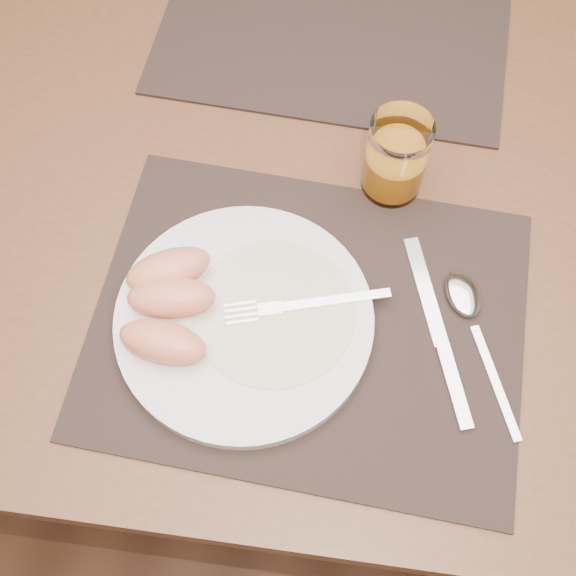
{
  "coord_description": "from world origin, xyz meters",
  "views": [
    {
      "loc": [
        0.03,
        -0.52,
        1.45
      ],
      "look_at": [
        -0.01,
        -0.19,
        0.77
      ],
      "focal_mm": 45.0,
      "sensor_mm": 36.0,
      "label": 1
    }
  ],
  "objects_px": {
    "placemat_far": "(336,18)",
    "spoon": "(467,306)",
    "table": "(318,192)",
    "placemat_near": "(308,322)",
    "plate": "(244,320)",
    "knife": "(442,345)",
    "fork": "(293,306)",
    "juice_glass": "(395,160)"
  },
  "relations": [
    {
      "from": "spoon",
      "to": "placemat_far",
      "type": "bearing_deg",
      "value": 114.2
    },
    {
      "from": "placemat_near",
      "to": "plate",
      "type": "bearing_deg",
      "value": -170.32
    },
    {
      "from": "placemat_far",
      "to": "juice_glass",
      "type": "height_order",
      "value": "juice_glass"
    },
    {
      "from": "placemat_far",
      "to": "fork",
      "type": "bearing_deg",
      "value": -90.15
    },
    {
      "from": "placemat_far",
      "to": "fork",
      "type": "height_order",
      "value": "fork"
    },
    {
      "from": "plate",
      "to": "juice_glass",
      "type": "relative_size",
      "value": 2.6
    },
    {
      "from": "table",
      "to": "spoon",
      "type": "height_order",
      "value": "spoon"
    },
    {
      "from": "table",
      "to": "juice_glass",
      "type": "xyz_separation_m",
      "value": [
        0.09,
        -0.04,
        0.13
      ]
    },
    {
      "from": "placemat_far",
      "to": "plate",
      "type": "xyz_separation_m",
      "value": [
        -0.05,
        -0.45,
        0.01
      ]
    },
    {
      "from": "table",
      "to": "fork",
      "type": "xyz_separation_m",
      "value": [
        -0.01,
        -0.21,
        0.11
      ]
    },
    {
      "from": "juice_glass",
      "to": "table",
      "type": "bearing_deg",
      "value": 157.53
    },
    {
      "from": "spoon",
      "to": "knife",
      "type": "bearing_deg",
      "value": -117.77
    },
    {
      "from": "plate",
      "to": "knife",
      "type": "distance_m",
      "value": 0.21
    },
    {
      "from": "table",
      "to": "knife",
      "type": "distance_m",
      "value": 0.29
    },
    {
      "from": "placemat_far",
      "to": "fork",
      "type": "relative_size",
      "value": 2.61
    },
    {
      "from": "placemat_near",
      "to": "spoon",
      "type": "height_order",
      "value": "spoon"
    },
    {
      "from": "plate",
      "to": "spoon",
      "type": "bearing_deg",
      "value": 11.72
    },
    {
      "from": "fork",
      "to": "knife",
      "type": "height_order",
      "value": "fork"
    },
    {
      "from": "table",
      "to": "placemat_near",
      "type": "bearing_deg",
      "value": -86.87
    },
    {
      "from": "fork",
      "to": "spoon",
      "type": "xyz_separation_m",
      "value": [
        0.18,
        0.03,
        -0.01
      ]
    },
    {
      "from": "fork",
      "to": "juice_glass",
      "type": "relative_size",
      "value": 1.66
    },
    {
      "from": "plate",
      "to": "placemat_far",
      "type": "bearing_deg",
      "value": 83.69
    },
    {
      "from": "table",
      "to": "fork",
      "type": "distance_m",
      "value": 0.24
    },
    {
      "from": "placemat_near",
      "to": "fork",
      "type": "xyz_separation_m",
      "value": [
        -0.02,
        0.01,
        0.02
      ]
    },
    {
      "from": "plate",
      "to": "fork",
      "type": "distance_m",
      "value": 0.05
    },
    {
      "from": "placemat_near",
      "to": "placemat_far",
      "type": "height_order",
      "value": "same"
    },
    {
      "from": "table",
      "to": "juice_glass",
      "type": "relative_size",
      "value": 13.5
    },
    {
      "from": "placemat_near",
      "to": "placemat_far",
      "type": "bearing_deg",
      "value": 92.13
    },
    {
      "from": "knife",
      "to": "plate",
      "type": "bearing_deg",
      "value": -179.63
    },
    {
      "from": "placemat_near",
      "to": "placemat_far",
      "type": "distance_m",
      "value": 0.44
    },
    {
      "from": "spoon",
      "to": "placemat_near",
      "type": "bearing_deg",
      "value": -167.47
    },
    {
      "from": "juice_glass",
      "to": "spoon",
      "type": "bearing_deg",
      "value": -58.24
    },
    {
      "from": "knife",
      "to": "placemat_far",
      "type": "bearing_deg",
      "value": 109.2
    },
    {
      "from": "fork",
      "to": "knife",
      "type": "xyz_separation_m",
      "value": [
        0.16,
        -0.02,
        -0.02
      ]
    },
    {
      "from": "placemat_far",
      "to": "spoon",
      "type": "bearing_deg",
      "value": -65.8
    },
    {
      "from": "table",
      "to": "juice_glass",
      "type": "bearing_deg",
      "value": -22.47
    },
    {
      "from": "knife",
      "to": "spoon",
      "type": "xyz_separation_m",
      "value": [
        0.02,
        0.05,
        0.0
      ]
    },
    {
      "from": "placemat_far",
      "to": "spoon",
      "type": "relative_size",
      "value": 2.42
    },
    {
      "from": "placemat_near",
      "to": "placemat_far",
      "type": "relative_size",
      "value": 1.0
    },
    {
      "from": "table",
      "to": "placemat_near",
      "type": "distance_m",
      "value": 0.24
    },
    {
      "from": "placemat_near",
      "to": "plate",
      "type": "height_order",
      "value": "plate"
    },
    {
      "from": "placemat_far",
      "to": "knife",
      "type": "distance_m",
      "value": 0.48
    }
  ]
}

